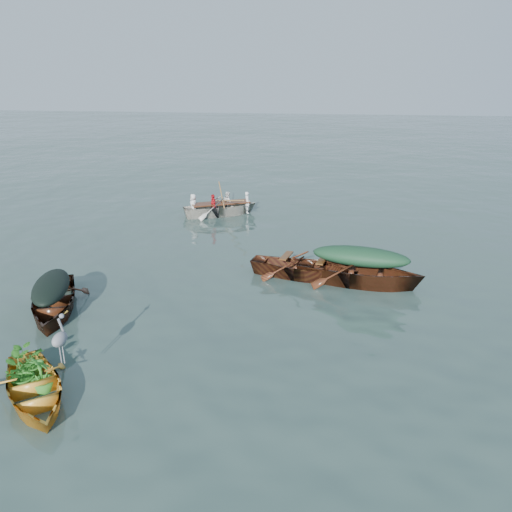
{
  "coord_description": "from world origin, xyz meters",
  "views": [
    {
      "loc": [
        2.64,
        -9.43,
        5.41
      ],
      "look_at": [
        0.38,
        3.98,
        0.5
      ],
      "focal_mm": 35.0,
      "sensor_mm": 36.0,
      "label": 1
    }
  ],
  "objects_px": {
    "yellow_dinghy": "(36,400)",
    "dark_covered_boat": "(55,312)",
    "rowed_boat": "(221,215)",
    "green_tarp_boat": "(359,285)",
    "open_wooden_boat": "(303,278)",
    "heron": "(61,347)"
  },
  "relations": [
    {
      "from": "dark_covered_boat",
      "to": "rowed_boat",
      "type": "bearing_deg",
      "value": 56.35
    },
    {
      "from": "yellow_dinghy",
      "to": "rowed_boat",
      "type": "distance_m",
      "value": 12.71
    },
    {
      "from": "yellow_dinghy",
      "to": "rowed_boat",
      "type": "xyz_separation_m",
      "value": [
        0.36,
        12.7,
        0.0
      ]
    },
    {
      "from": "yellow_dinghy",
      "to": "dark_covered_boat",
      "type": "xyz_separation_m",
      "value": [
        -1.54,
        3.27,
        0.0
      ]
    },
    {
      "from": "dark_covered_boat",
      "to": "open_wooden_boat",
      "type": "distance_m",
      "value": 6.63
    },
    {
      "from": "yellow_dinghy",
      "to": "dark_covered_boat",
      "type": "height_order",
      "value": "dark_covered_boat"
    },
    {
      "from": "dark_covered_boat",
      "to": "open_wooden_boat",
      "type": "height_order",
      "value": "dark_covered_boat"
    },
    {
      "from": "yellow_dinghy",
      "to": "open_wooden_boat",
      "type": "relative_size",
      "value": 0.73
    },
    {
      "from": "open_wooden_boat",
      "to": "rowed_boat",
      "type": "distance_m",
      "value": 7.32
    },
    {
      "from": "rowed_boat",
      "to": "green_tarp_boat",
      "type": "bearing_deg",
      "value": -167.97
    },
    {
      "from": "open_wooden_boat",
      "to": "dark_covered_boat",
      "type": "bearing_deg",
      "value": 130.01
    },
    {
      "from": "green_tarp_boat",
      "to": "rowed_boat",
      "type": "distance_m",
      "value": 8.43
    },
    {
      "from": "dark_covered_boat",
      "to": "green_tarp_boat",
      "type": "bearing_deg",
      "value": -0.1
    },
    {
      "from": "dark_covered_boat",
      "to": "green_tarp_boat",
      "type": "relative_size",
      "value": 0.83
    },
    {
      "from": "yellow_dinghy",
      "to": "heron",
      "type": "bearing_deg",
      "value": 5.19
    },
    {
      "from": "dark_covered_boat",
      "to": "rowed_boat",
      "type": "xyz_separation_m",
      "value": [
        1.91,
        9.43,
        0.0
      ]
    },
    {
      "from": "open_wooden_boat",
      "to": "yellow_dinghy",
      "type": "bearing_deg",
      "value": 157.7
    },
    {
      "from": "green_tarp_boat",
      "to": "open_wooden_boat",
      "type": "xyz_separation_m",
      "value": [
        -1.54,
        0.24,
        0.0
      ]
    },
    {
      "from": "yellow_dinghy",
      "to": "dark_covered_boat",
      "type": "bearing_deg",
      "value": 74.42
    },
    {
      "from": "green_tarp_boat",
      "to": "heron",
      "type": "bearing_deg",
      "value": 146.24
    },
    {
      "from": "green_tarp_boat",
      "to": "open_wooden_boat",
      "type": "distance_m",
      "value": 1.56
    },
    {
      "from": "dark_covered_boat",
      "to": "heron",
      "type": "distance_m",
      "value": 3.57
    }
  ]
}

